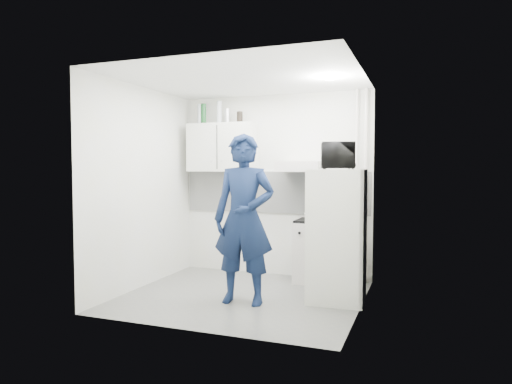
% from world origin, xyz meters
% --- Properties ---
extents(floor, '(2.80, 2.80, 0.00)m').
position_xyz_m(floor, '(0.00, 0.00, 0.00)').
color(floor, slate).
rests_on(floor, ground).
extents(ceiling, '(2.80, 2.80, 0.00)m').
position_xyz_m(ceiling, '(0.00, 0.00, 2.60)').
color(ceiling, white).
rests_on(ceiling, wall_back).
extents(wall_back, '(2.80, 0.00, 2.80)m').
position_xyz_m(wall_back, '(0.00, 1.25, 1.30)').
color(wall_back, silver).
rests_on(wall_back, floor).
extents(wall_left, '(0.00, 2.60, 2.60)m').
position_xyz_m(wall_left, '(-1.40, 0.00, 1.30)').
color(wall_left, silver).
rests_on(wall_left, floor).
extents(wall_right, '(0.00, 2.60, 2.60)m').
position_xyz_m(wall_right, '(1.40, 0.00, 1.30)').
color(wall_right, silver).
rests_on(wall_right, floor).
extents(person, '(0.74, 0.52, 1.94)m').
position_xyz_m(person, '(0.12, -0.23, 0.97)').
color(person, '#0F1C3A').
rests_on(person, floor).
extents(stove, '(0.51, 0.51, 0.82)m').
position_xyz_m(stove, '(0.66, 1.00, 0.41)').
color(stove, silver).
rests_on(stove, floor).
extents(fridge, '(0.67, 0.67, 1.54)m').
position_xyz_m(fridge, '(1.10, 0.22, 0.77)').
color(fridge, silver).
rests_on(fridge, floor).
extents(stove_top, '(0.49, 0.49, 0.03)m').
position_xyz_m(stove_top, '(0.66, 1.00, 0.84)').
color(stove_top, black).
rests_on(stove_top, stove).
extents(saucepan, '(0.18, 0.18, 0.10)m').
position_xyz_m(saucepan, '(0.72, 0.99, 0.90)').
color(saucepan, silver).
rests_on(saucepan, stove_top).
extents(microwave, '(0.62, 0.49, 0.30)m').
position_xyz_m(microwave, '(1.10, 0.22, 1.69)').
color(microwave, black).
rests_on(microwave, fridge).
extents(bottle_a, '(0.07, 0.07, 0.30)m').
position_xyz_m(bottle_a, '(-1.11, 1.07, 2.35)').
color(bottle_a, '#B2B7BC').
rests_on(bottle_a, upper_cabinet).
extents(bottle_b, '(0.08, 0.08, 0.30)m').
position_xyz_m(bottle_b, '(-1.05, 1.07, 2.35)').
color(bottle_b, '#144C1E').
rests_on(bottle_b, upper_cabinet).
extents(bottle_d, '(0.07, 0.07, 0.33)m').
position_xyz_m(bottle_d, '(-0.79, 1.07, 2.36)').
color(bottle_d, '#B2B7BC').
rests_on(bottle_d, upper_cabinet).
extents(canister_a, '(0.08, 0.08, 0.21)m').
position_xyz_m(canister_a, '(-0.67, 1.07, 2.30)').
color(canister_a, silver).
rests_on(canister_a, upper_cabinet).
extents(canister_b, '(0.09, 0.09, 0.16)m').
position_xyz_m(canister_b, '(-0.47, 1.07, 2.28)').
color(canister_b, black).
rests_on(canister_b, upper_cabinet).
extents(upper_cabinet, '(1.00, 0.35, 0.70)m').
position_xyz_m(upper_cabinet, '(-0.75, 1.07, 1.85)').
color(upper_cabinet, silver).
rests_on(upper_cabinet, wall_back).
extents(range_hood, '(0.60, 0.50, 0.14)m').
position_xyz_m(range_hood, '(0.45, 1.00, 1.57)').
color(range_hood, silver).
rests_on(range_hood, wall_back).
extents(backsplash, '(2.74, 0.03, 0.60)m').
position_xyz_m(backsplash, '(0.00, 1.24, 1.20)').
color(backsplash, white).
rests_on(backsplash, wall_back).
extents(pipe_a, '(0.05, 0.05, 2.60)m').
position_xyz_m(pipe_a, '(1.30, 1.17, 1.30)').
color(pipe_a, silver).
rests_on(pipe_a, floor).
extents(pipe_b, '(0.04, 0.04, 2.60)m').
position_xyz_m(pipe_b, '(1.18, 1.17, 1.30)').
color(pipe_b, silver).
rests_on(pipe_b, floor).
extents(ceiling_spot_fixture, '(0.10, 0.10, 0.02)m').
position_xyz_m(ceiling_spot_fixture, '(1.00, 0.20, 2.57)').
color(ceiling_spot_fixture, white).
rests_on(ceiling_spot_fixture, ceiling).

